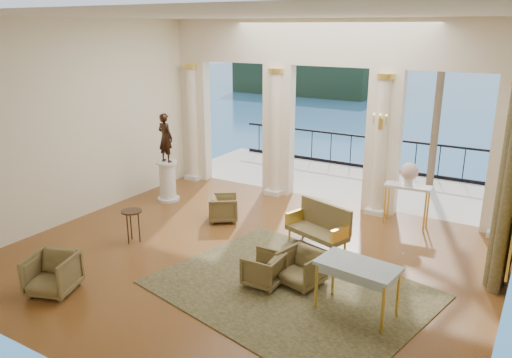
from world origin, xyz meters
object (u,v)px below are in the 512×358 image
Objects in this scene: armchair_a at (52,272)px; side_table at (132,215)px; armchair_d at (223,207)px; console_table at (407,192)px; armchair_b at (301,267)px; pedestal at (168,182)px; armchair_c at (263,268)px; game_table at (358,269)px; statue at (165,138)px; settee at (320,225)px.

armchair_a is 1.09× the size of side_table.
armchair_d is 0.64× the size of console_table.
pedestal is (-4.89, 2.20, 0.15)m from armchair_b.
side_table is at bearing -65.43° from pedestal.
side_table reaches higher than armchair_c.
armchair_c is 5.02m from pedestal.
game_table is at bearing 87.44° from armchair_c.
armchair_d is 2.07m from pedestal.
statue is 2.83m from side_table.
statue reaches higher than pedestal.
pedestal is at bearing 6.34° from statue.
armchair_c is 1.74m from game_table.
side_table is (1.09, -2.38, -1.06)m from statue.
armchair_b is 0.67× the size of console_table.
armchair_a is 0.61× the size of statue.
armchair_c is 0.92× the size of side_table.
armchair_d is 0.51× the size of game_table.
game_table is at bearing -23.17° from pedestal.
console_table is (4.27, 6.06, 0.41)m from armchair_a.
armchair_c is 3.25m from side_table.
game_table is at bearing -35.21° from settee.
console_table is (5.70, 1.46, 0.29)m from pedestal.
console_table is (1.37, 4.00, 0.47)m from armchair_c.
pedestal is (-4.33, 2.54, 0.18)m from armchair_c.
armchair_b reaches higher than armchair_c.
armchair_b is 1.09× the size of armchair_c.
statue is 1.20× the size of console_table.
pedestal is at bearing -121.82° from armchair_c.
armchair_d is at bearing 62.25° from armchair_a.
settee is 1.39× the size of console_table.
settee is (0.16, 2.02, 0.12)m from armchair_c.
armchair_c is at bearing -76.37° from settee.
armchair_c is at bearing 155.93° from statue.
game_table is 6.55m from pedestal.
statue reaches higher than armchair_a.
console_table is 6.00m from side_table.
settee reaches higher than side_table.
armchair_b is 1.00× the size of side_table.
side_table is at bearing -94.18° from armchair_c.
armchair_b is 0.53× the size of game_table.
pedestal is 1.15m from statue.
console_table is at bearing 100.97° from game_table.
statue is (-1.43, 4.60, 1.27)m from armchair_a.
console_table is (-0.32, 4.03, 0.03)m from game_table.
armchair_c is at bearing -114.08° from console_table.
armchair_b is at bearing -157.53° from armchair_d.
settee is 1.16× the size of statue.
side_table is at bearing 118.86° from armchair_d.
armchair_d is 2.45m from statue.
statue is at bearing 163.33° from game_table.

